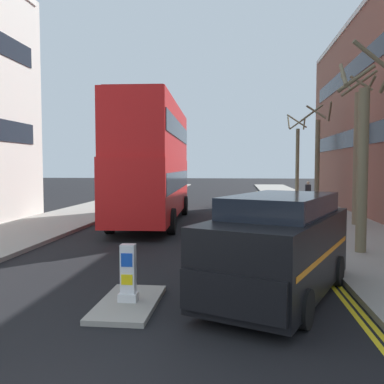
# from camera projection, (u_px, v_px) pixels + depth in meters

# --- Properties ---
(sidewalk_right) EXTENTS (4.00, 80.00, 0.14)m
(sidewalk_right) POSITION_uv_depth(u_px,v_px,m) (333.00, 224.00, 19.25)
(sidewalk_right) COLOR gray
(sidewalk_right) RESTS_ON ground
(sidewalk_left) EXTENTS (4.00, 80.00, 0.14)m
(sidewalk_left) POSITION_uv_depth(u_px,v_px,m) (62.00, 220.00, 20.64)
(sidewalk_left) COLOR gray
(sidewalk_left) RESTS_ON ground
(kerb_line_outer) EXTENTS (0.10, 56.00, 0.01)m
(kerb_line_outer) POSITION_uv_depth(u_px,v_px,m) (292.00, 231.00, 17.49)
(kerb_line_outer) COLOR yellow
(kerb_line_outer) RESTS_ON ground
(kerb_line_inner) EXTENTS (0.10, 56.00, 0.01)m
(kerb_line_inner) POSITION_uv_depth(u_px,v_px,m) (289.00, 231.00, 17.51)
(kerb_line_inner) COLOR yellow
(kerb_line_inner) RESTS_ON ground
(traffic_island) EXTENTS (1.10, 2.20, 0.10)m
(traffic_island) POSITION_uv_depth(u_px,v_px,m) (128.00, 303.00, 8.14)
(traffic_island) COLOR gray
(traffic_island) RESTS_ON ground
(keep_left_bollard) EXTENTS (0.36, 0.28, 1.11)m
(keep_left_bollard) POSITION_uv_depth(u_px,v_px,m) (128.00, 275.00, 8.11)
(keep_left_bollard) COLOR silver
(keep_left_bollard) RESTS_ON traffic_island
(double_decker_bus_away) EXTENTS (3.17, 10.91, 5.64)m
(double_decker_bus_away) POSITION_uv_depth(u_px,v_px,m) (153.00, 160.00, 19.95)
(double_decker_bus_away) COLOR red
(double_decker_bus_away) RESTS_ON ground
(taxi_minivan) EXTENTS (3.60, 5.16, 2.12)m
(taxi_minivan) POSITION_uv_depth(u_px,v_px,m) (277.00, 247.00, 8.55)
(taxi_minivan) COLOR black
(taxi_minivan) RESTS_ON ground
(pedestrian_far) EXTENTS (0.34, 0.22, 1.62)m
(pedestrian_far) POSITION_uv_depth(u_px,v_px,m) (308.00, 194.00, 26.45)
(pedestrian_far) COLOR #2D2D38
(pedestrian_far) RESTS_ON sidewalk_right
(street_tree_near) EXTENTS (1.79, 1.81, 6.46)m
(street_tree_near) POSITION_uv_depth(u_px,v_px,m) (317.00, 157.00, 25.65)
(street_tree_near) COLOR #6B6047
(street_tree_near) RESTS_ON sidewalk_right
(street_tree_mid) EXTENTS (1.63, 1.63, 6.85)m
(street_tree_mid) POSITION_uv_depth(u_px,v_px,m) (358.00, 154.00, 18.33)
(street_tree_mid) COLOR #6B6047
(street_tree_mid) RESTS_ON sidewalk_right
(street_tree_far) EXTENTS (1.55, 1.80, 6.70)m
(street_tree_far) POSITION_uv_depth(u_px,v_px,m) (297.00, 157.00, 33.92)
(street_tree_far) COLOR #6B6047
(street_tree_far) RESTS_ON sidewalk_right
(street_tree_distant) EXTENTS (1.70, 1.79, 6.01)m
(street_tree_distant) POSITION_uv_depth(u_px,v_px,m) (363.00, 155.00, 12.40)
(street_tree_distant) COLOR #6B6047
(street_tree_distant) RESTS_ON sidewalk_right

